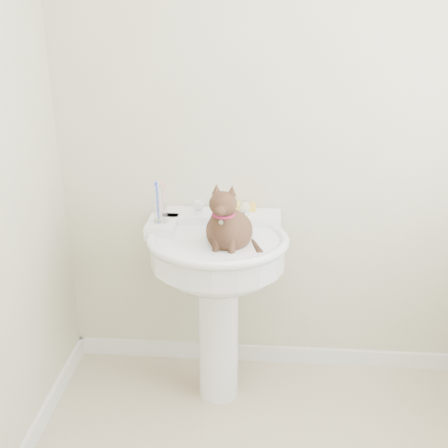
# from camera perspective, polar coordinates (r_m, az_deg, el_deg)

# --- Properties ---
(wall_back) EXTENTS (2.20, 0.00, 2.50)m
(wall_back) POSITION_cam_1_polar(r_m,az_deg,el_deg) (2.60, 6.88, 9.28)
(wall_back) COLOR beige
(wall_back) RESTS_ON ground
(baseboard_back) EXTENTS (2.20, 0.02, 0.09)m
(baseboard_back) POSITION_cam_1_polar(r_m,az_deg,el_deg) (3.09, 5.83, -13.03)
(baseboard_back) COLOR white
(baseboard_back) RESTS_ON floor
(pedestal_sink) EXTENTS (0.64, 0.63, 0.88)m
(pedestal_sink) POSITION_cam_1_polar(r_m,az_deg,el_deg) (2.52, -0.67, -4.51)
(pedestal_sink) COLOR white
(pedestal_sink) RESTS_ON floor
(faucet) EXTENTS (0.28, 0.12, 0.14)m
(faucet) POSITION_cam_1_polar(r_m,az_deg,el_deg) (2.57, -0.32, 1.69)
(faucet) COLOR silver
(faucet) RESTS_ON pedestal_sink
(soap_bar) EXTENTS (0.09, 0.06, 0.03)m
(soap_bar) POSITION_cam_1_polar(r_m,az_deg,el_deg) (2.66, 2.28, 1.75)
(soap_bar) COLOR yellow
(soap_bar) RESTS_ON pedestal_sink
(toothbrush_cup) EXTENTS (0.07, 0.07, 0.19)m
(toothbrush_cup) POSITION_cam_1_polar(r_m,az_deg,el_deg) (2.52, -6.46, 1.21)
(toothbrush_cup) COLOR silver
(toothbrush_cup) RESTS_ON pedestal_sink
(cat) EXTENTS (0.22, 0.28, 0.41)m
(cat) POSITION_cam_1_polar(r_m,az_deg,el_deg) (2.36, 0.46, -0.31)
(cat) COLOR #51321E
(cat) RESTS_ON pedestal_sink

